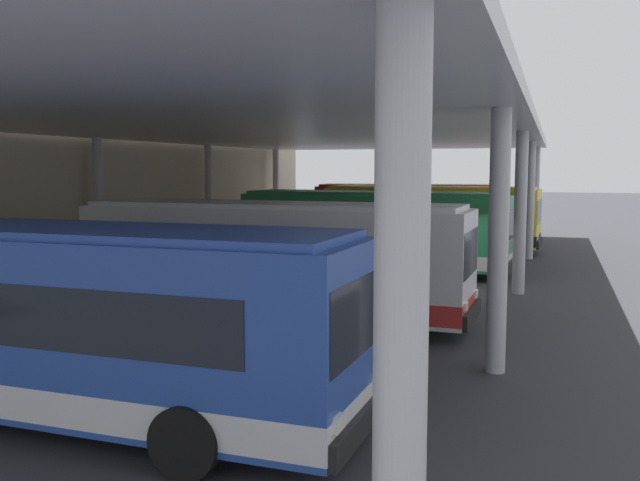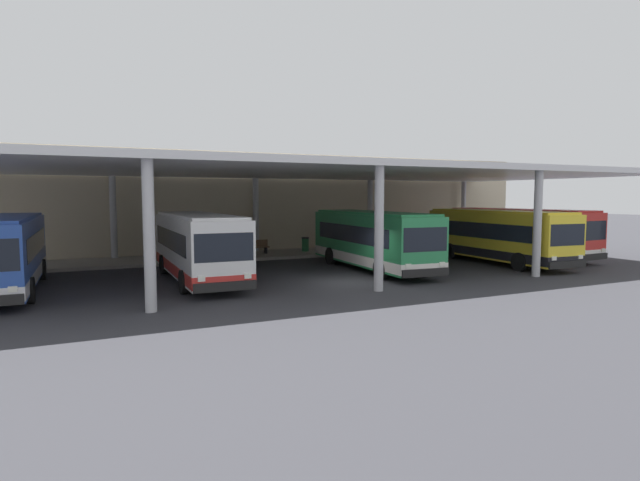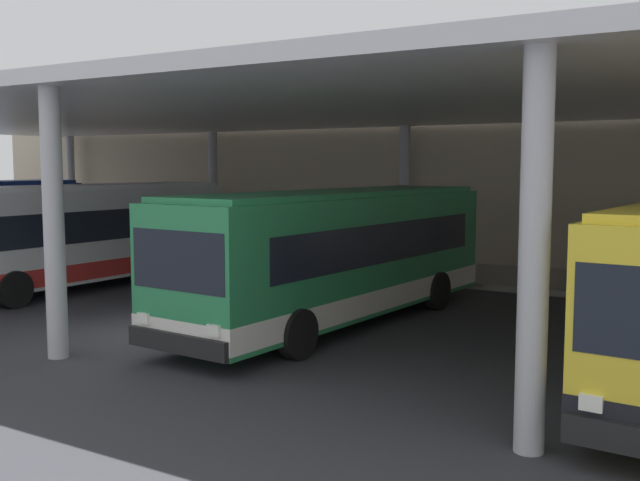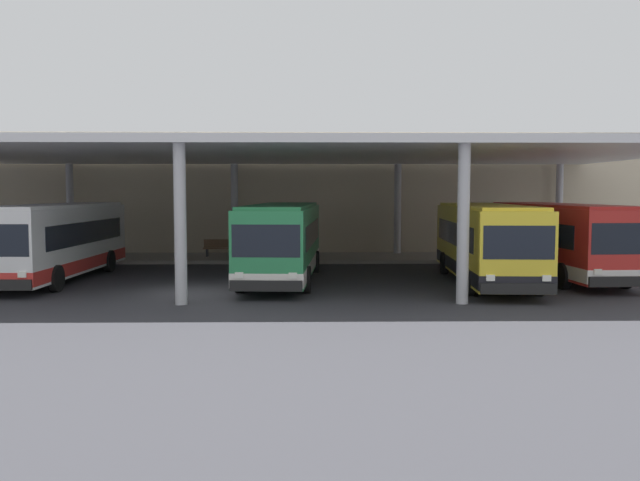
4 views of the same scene
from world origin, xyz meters
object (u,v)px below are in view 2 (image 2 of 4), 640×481
bus_middle_bay (372,239)px  bus_nearest_bay (3,253)px  bus_second_bay (198,246)px  trash_bin (305,244)px  bench_waiting (255,247)px  bus_departing (519,232)px  bus_far_bay (496,236)px

bus_middle_bay → bus_nearest_bay: bearing=176.6°
bus_second_bay → trash_bin: bus_second_bay is taller
trash_bin → bus_second_bay: bearing=-138.2°
bus_nearest_bay → bench_waiting: bus_nearest_bay is taller
bus_nearest_bay → bus_middle_bay: 17.38m
bus_nearest_bay → trash_bin: 18.96m
bench_waiting → trash_bin: bearing=1.0°
bus_second_bay → bench_waiting: (5.66, 8.28, -0.99)m
bus_nearest_bay → trash_bin: (17.29, 7.72, -0.98)m
bus_middle_bay → trash_bin: bus_middle_bay is taller
bus_nearest_bay → bus_middle_bay: size_ratio=0.99×
bus_nearest_bay → bus_departing: bearing=-0.4°
bus_nearest_bay → bus_second_bay: size_ratio=1.00×
bus_far_bay → trash_bin: bus_far_bay is taller
bus_middle_bay → bus_departing: (11.77, 0.84, 0.00)m
bus_far_bay → bench_waiting: bus_far_bay is taller
trash_bin → bus_departing: bearing=-33.8°
bus_second_bay → bus_departing: 21.15m
bus_second_bay → bus_middle_bay: (9.37, -0.41, 0.00)m
bus_far_bay → bench_waiting: (-11.92, 9.51, -0.99)m
bus_far_bay → bus_departing: size_ratio=1.00×
bus_middle_bay → bench_waiting: 9.50m
bus_second_bay → bus_far_bay: bearing=-4.0°
bus_second_bay → bus_far_bay: (17.58, -1.23, 0.00)m
bus_departing → trash_bin: 14.26m
bench_waiting → bus_middle_bay: bearing=-66.8°
bus_nearest_bay → bench_waiting: (13.63, 7.66, -0.99)m
bus_nearest_bay → bus_second_bay: bearing=-4.5°
bus_middle_bay → trash_bin: (-0.05, 8.75, -0.98)m
bench_waiting → bus_departing: bearing=-26.9°
bus_second_bay → bus_departing: same height
bus_middle_bay → bus_far_bay: 8.25m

